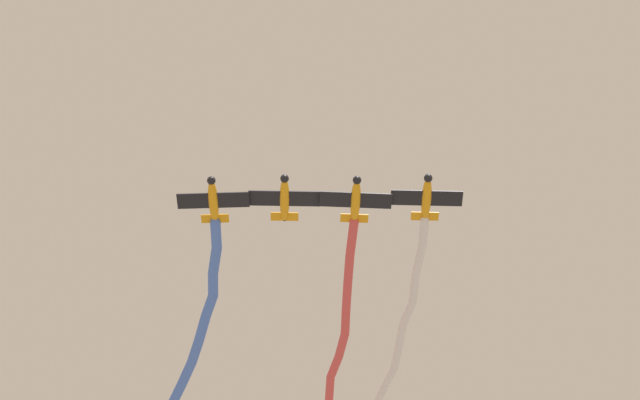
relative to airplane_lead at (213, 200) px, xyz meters
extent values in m
ellipsoid|color=orange|center=(0.10, 0.02, -0.01)|extent=(4.24, 1.48, 0.85)
sphere|color=black|center=(-1.86, -0.29, -0.01)|extent=(0.82, 0.82, 0.72)
ellipsoid|color=#232833|center=(-0.41, -0.06, 0.31)|extent=(1.11, 0.72, 0.45)
cube|color=black|center=(-0.04, -0.01, -0.12)|extent=(2.33, 6.19, 0.11)
cube|color=orange|center=(1.83, 0.28, 0.06)|extent=(1.15, 2.45, 0.09)
cube|color=black|center=(1.74, 0.27, 0.51)|extent=(0.95, 0.26, 1.17)
cylinder|color=#4C75DB|center=(3.43, 0.58, 0.02)|extent=(2.77, 1.38, 1.06)
cylinder|color=#4C75DB|center=(5.84, 1.26, -0.13)|extent=(2.75, 1.69, 1.38)
cylinder|color=#4C75DB|center=(8.11, 1.95, -0.35)|extent=(2.48, 1.41, 0.91)
cylinder|color=#4C75DB|center=(10.21, 2.78, -0.42)|extent=(2.44, 1.89, 1.04)
cylinder|color=#4C75DB|center=(12.29, 3.91, -0.71)|extent=(2.80, 1.94, 1.42)
cylinder|color=#4C75DB|center=(14.48, 5.08, -1.04)|extent=(2.67, 1.98, 1.11)
cylinder|color=#4C75DB|center=(16.54, 6.37, -1.33)|extent=(2.63, 2.11, 1.37)
cylinder|color=#4C75DB|center=(18.49, 7.73, -1.51)|extent=(2.46, 2.08, 0.92)
sphere|color=#4C75DB|center=(2.15, 0.34, -0.06)|extent=(0.89, 0.89, 0.89)
sphere|color=#4C75DB|center=(4.70, 0.83, 0.09)|extent=(0.89, 0.89, 0.89)
sphere|color=#4C75DB|center=(6.98, 1.68, -0.35)|extent=(0.89, 0.89, 0.89)
sphere|color=#4C75DB|center=(9.24, 2.22, -0.36)|extent=(0.89, 0.89, 0.89)
sphere|color=#4C75DB|center=(11.18, 3.34, -0.48)|extent=(0.89, 0.89, 0.89)
sphere|color=#4C75DB|center=(13.40, 4.48, -0.95)|extent=(0.89, 0.89, 0.89)
sphere|color=#4C75DB|center=(15.56, 5.68, -1.13)|extent=(0.89, 0.89, 0.89)
sphere|color=#4C75DB|center=(17.52, 7.06, -1.52)|extent=(0.89, 0.89, 0.89)
ellipsoid|color=orange|center=(1.19, -5.85, 0.29)|extent=(4.24, 1.68, 0.85)
sphere|color=black|center=(-0.75, -6.25, 0.29)|extent=(0.85, 0.85, 0.72)
ellipsoid|color=#232833|center=(0.68, -5.95, 0.61)|extent=(1.13, 0.77, 0.45)
cube|color=black|center=(1.05, -5.87, 0.18)|extent=(2.61, 6.20, 0.11)
cube|color=orange|center=(2.90, -5.49, 0.36)|extent=(1.26, 2.47, 0.09)
cube|color=black|center=(2.82, -5.51, 0.81)|extent=(0.95, 0.30, 1.17)
ellipsoid|color=orange|center=(2.28, -11.71, -0.01)|extent=(4.24, 1.78, 0.85)
sphere|color=black|center=(0.35, -12.16, -0.01)|extent=(0.87, 0.87, 0.72)
ellipsoid|color=#232833|center=(1.78, -11.83, 0.31)|extent=(1.14, 0.79, 0.45)
cube|color=black|center=(2.15, -11.74, -0.12)|extent=(2.76, 6.21, 0.11)
cube|color=orange|center=(3.98, -11.31, 0.06)|extent=(1.31, 2.48, 0.09)
cube|color=black|center=(3.90, -11.33, 0.51)|extent=(0.95, 0.33, 1.17)
cylinder|color=#DB4C4C|center=(5.89, -10.78, -0.06)|extent=(3.39, 1.66, 0.80)
cylinder|color=#DB4C4C|center=(9.00, -9.96, -0.04)|extent=(3.25, 1.51, 0.85)
cylinder|color=#DB4C4C|center=(11.97, -9.27, 0.17)|extent=(3.15, 1.41, 1.16)
cylinder|color=#DB4C4C|center=(14.69, -8.67, 0.27)|extent=(2.76, 1.32, 0.95)
cylinder|color=#DB4C4C|center=(17.24, -7.89, 0.30)|extent=(2.90, 1.74, 1.02)
cylinder|color=#DB4C4C|center=(19.82, -6.75, 0.57)|extent=(3.05, 1.98, 1.17)
cylinder|color=#DB4C4C|center=(22.61, -5.76, 0.77)|extent=(3.18, 1.47, 0.83)
sphere|color=#DB4C4C|center=(4.31, -11.23, -0.06)|extent=(0.79, 0.79, 0.79)
sphere|color=#DB4C4C|center=(7.48, -10.33, -0.07)|extent=(0.79, 0.79, 0.79)
sphere|color=#DB4C4C|center=(10.53, -9.59, -0.02)|extent=(0.79, 0.79, 0.79)
sphere|color=#DB4C4C|center=(13.42, -8.95, 0.35)|extent=(0.79, 0.79, 0.79)
sphere|color=#DB4C4C|center=(15.96, -8.39, 0.19)|extent=(0.79, 0.79, 0.79)
sphere|color=#DB4C4C|center=(18.51, -7.39, 0.40)|extent=(0.79, 0.79, 0.79)
sphere|color=#DB4C4C|center=(21.12, -6.12, 0.75)|extent=(0.79, 0.79, 0.79)
ellipsoid|color=orange|center=(3.38, -17.57, 0.29)|extent=(4.24, 1.70, 0.85)
sphere|color=black|center=(1.44, -17.99, 0.29)|extent=(0.86, 0.86, 0.72)
ellipsoid|color=#232833|center=(2.87, -17.68, 0.61)|extent=(1.13, 0.77, 0.45)
cube|color=black|center=(3.24, -17.60, 0.18)|extent=(2.65, 6.21, 0.11)
cube|color=orange|center=(5.08, -17.21, 0.36)|extent=(1.27, 2.47, 0.09)
cube|color=black|center=(5.00, -17.22, 0.81)|extent=(0.95, 0.31, 1.17)
cylinder|color=white|center=(6.62, -16.88, 0.22)|extent=(2.59, 1.24, 0.78)
cylinder|color=white|center=(9.23, -16.12, 0.14)|extent=(3.08, 1.69, 0.85)
cylinder|color=white|center=(12.04, -15.28, 0.09)|extent=(2.99, 1.38, 0.74)
cylinder|color=white|center=(14.84, -14.33, 0.37)|extent=(3.20, 1.91, 1.32)
cylinder|color=white|center=(17.61, -13.29, 0.71)|extent=(3.03, 1.53, 0.88)
cylinder|color=white|center=(20.27, -12.50, 1.01)|extent=(2.86, 1.46, 1.22)
cylinder|color=white|center=(22.76, -11.47, 1.45)|extent=(2.92, 1.95, 1.20)
cylinder|color=white|center=(25.34, -10.16, 1.87)|extent=(3.13, 1.98, 1.18)
sphere|color=white|center=(5.41, -17.14, 0.24)|extent=(0.73, 0.73, 0.73)
sphere|color=white|center=(7.83, -16.61, 0.20)|extent=(0.73, 0.73, 0.73)
sphere|color=white|center=(10.63, -15.62, 0.09)|extent=(0.73, 0.73, 0.73)
sphere|color=white|center=(13.45, -14.95, 0.09)|extent=(0.73, 0.73, 0.73)
sphere|color=white|center=(16.22, -13.71, 0.64)|extent=(0.73, 0.73, 0.73)
sphere|color=white|center=(19.00, -12.87, 0.78)|extent=(0.73, 0.73, 0.73)
sphere|color=white|center=(21.53, -12.12, 1.24)|extent=(0.73, 0.73, 0.73)
sphere|color=white|center=(23.99, -10.81, 1.66)|extent=(0.73, 0.73, 0.73)
camera|label=1|loc=(-41.37, -16.94, -75.84)|focal=58.78mm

